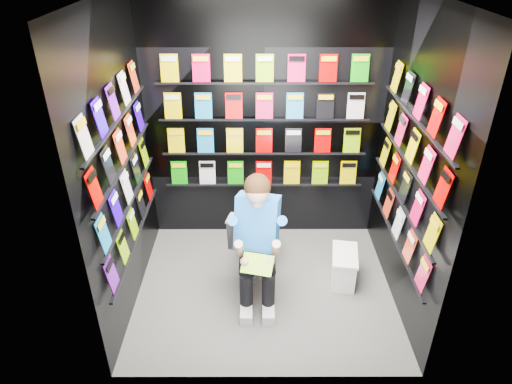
{
  "coord_description": "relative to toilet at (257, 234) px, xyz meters",
  "views": [
    {
      "loc": [
        -0.09,
        -3.34,
        2.99
      ],
      "look_at": [
        -0.08,
        0.15,
        0.98
      ],
      "focal_mm": 32.0,
      "sensor_mm": 36.0,
      "label": 1
    }
  ],
  "objects": [
    {
      "name": "comics_left",
      "position": [
        -1.1,
        -0.38,
        0.94
      ],
      "size": [
        0.06,
        1.7,
        1.37
      ],
      "primitive_type": null,
      "color": "#CF0848",
      "rests_on": "wall_left"
    },
    {
      "name": "toilet",
      "position": [
        0.0,
        0.0,
        0.0
      ],
      "size": [
        0.58,
        0.83,
        0.73
      ],
      "primitive_type": "imported",
      "rotation": [
        0.0,
        0.0,
        2.9
      ],
      "color": "white",
      "rests_on": "floor"
    },
    {
      "name": "wall_front",
      "position": [
        0.07,
        -1.38,
        0.93
      ],
      "size": [
        2.4,
        0.04,
        2.6
      ],
      "primitive_type": "cube",
      "color": "black",
      "rests_on": "floor"
    },
    {
      "name": "floor",
      "position": [
        0.07,
        -0.38,
        -0.37
      ],
      "size": [
        2.4,
        2.4,
        0.0
      ],
      "primitive_type": "plane",
      "color": "#5D5C5A",
      "rests_on": "ground"
    },
    {
      "name": "comics_right",
      "position": [
        1.24,
        -0.38,
        0.94
      ],
      "size": [
        0.06,
        1.7,
        1.37
      ],
      "primitive_type": null,
      "color": "#CF0848",
      "rests_on": "wall_right"
    },
    {
      "name": "longbox",
      "position": [
        0.84,
        -0.26,
        -0.22
      ],
      "size": [
        0.28,
        0.42,
        0.3
      ],
      "primitive_type": "cube",
      "rotation": [
        0.0,
        0.0,
        -0.16
      ],
      "color": "white",
      "rests_on": "floor"
    },
    {
      "name": "wall_right",
      "position": [
        1.27,
        -0.38,
        0.93
      ],
      "size": [
        0.04,
        2.0,
        2.6
      ],
      "primitive_type": "cube",
      "color": "black",
      "rests_on": "floor"
    },
    {
      "name": "wall_left",
      "position": [
        -1.13,
        -0.38,
        0.93
      ],
      "size": [
        0.04,
        2.0,
        2.6
      ],
      "primitive_type": "cube",
      "color": "black",
      "rests_on": "floor"
    },
    {
      "name": "wall_back",
      "position": [
        0.07,
        0.62,
        0.93
      ],
      "size": [
        2.4,
        0.04,
        2.6
      ],
      "primitive_type": "cube",
      "color": "black",
      "rests_on": "floor"
    },
    {
      "name": "reader",
      "position": [
        0.0,
        -0.38,
        0.39
      ],
      "size": [
        0.67,
        0.84,
        1.36
      ],
      "primitive_type": null,
      "rotation": [
        0.0,
        0.0,
        -0.24
      ],
      "color": "blue",
      "rests_on": "toilet"
    },
    {
      "name": "comics_back",
      "position": [
        0.07,
        0.59,
        0.94
      ],
      "size": [
        2.1,
        0.06,
        1.37
      ],
      "primitive_type": null,
      "color": "#CF0848",
      "rests_on": "wall_back"
    },
    {
      "name": "longbox_lid",
      "position": [
        0.84,
        -0.26,
        -0.06
      ],
      "size": [
        0.3,
        0.45,
        0.03
      ],
      "primitive_type": "cube",
      "rotation": [
        0.0,
        0.0,
        -0.16
      ],
      "color": "white",
      "rests_on": "longbox"
    },
    {
      "name": "held_comic",
      "position": [
        0.0,
        -0.73,
        0.21
      ],
      "size": [
        0.29,
        0.21,
        0.11
      ],
      "primitive_type": "cube",
      "rotation": [
        -0.96,
        0.0,
        -0.24
      ],
      "color": "green",
      "rests_on": "reader"
    }
  ]
}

